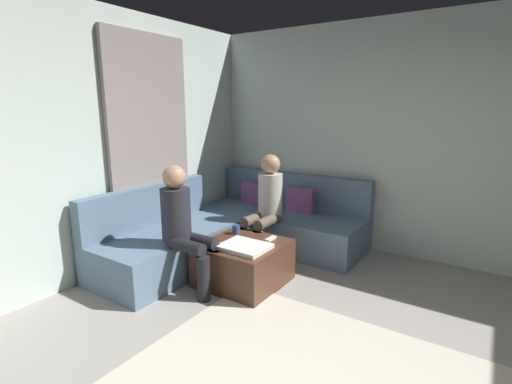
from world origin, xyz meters
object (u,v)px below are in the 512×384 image
person_on_couch_back (266,203)px  person_on_couch_side (184,223)px  ottoman (243,263)px  coffee_mug (236,229)px  sectional_couch (236,230)px  game_remote (271,239)px

person_on_couch_back → person_on_couch_side: size_ratio=1.00×
ottoman → person_on_couch_back: person_on_couch_back is taller
coffee_mug → sectional_couch: bearing=126.6°
sectional_couch → game_remote: size_ratio=17.00×
ottoman → coffee_mug: (-0.22, 0.18, 0.26)m
game_remote → sectional_couch: bearing=151.2°
coffee_mug → person_on_couch_side: bearing=-107.3°
sectional_couch → game_remote: sectional_couch is taller
coffee_mug → person_on_couch_side: size_ratio=0.08×
person_on_couch_back → sectional_couch: bearing=8.2°
sectional_couch → person_on_couch_back: (0.38, 0.06, 0.38)m
game_remote → person_on_couch_side: (-0.58, -0.62, 0.23)m
sectional_couch → person_on_couch_back: 0.54m
sectional_couch → ottoman: 0.83m
coffee_mug → game_remote: bearing=5.7°
sectional_couch → coffee_mug: sectional_couch is taller
sectional_couch → person_on_couch_back: size_ratio=2.12×
sectional_couch → person_on_couch_side: person_on_couch_side is taller
ottoman → person_on_couch_side: bearing=-135.1°
person_on_couch_back → person_on_couch_side: 1.10m
game_remote → person_on_couch_side: size_ratio=0.12×
ottoman → coffee_mug: size_ratio=8.00×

